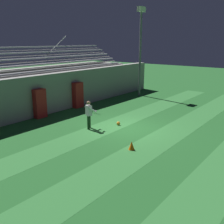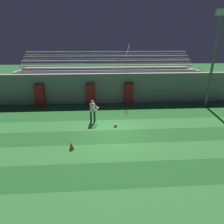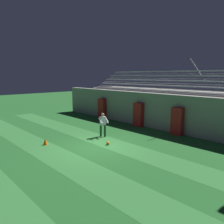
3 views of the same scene
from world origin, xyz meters
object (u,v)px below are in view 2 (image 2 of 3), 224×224
object	(u,v)px
padding_pillar_far_left	(40,95)
padding_pillar_gate_left	(91,94)
traffic_cone	(72,146)
soccer_ball	(116,125)
goalkeeper	(93,110)
padding_pillar_gate_right	(129,94)
floodlight_pole	(216,49)

from	to	relation	value
padding_pillar_far_left	padding_pillar_gate_left	bearing A→B (deg)	0.00
traffic_cone	padding_pillar_gate_left	bearing A→B (deg)	84.76
padding_pillar_far_left	soccer_ball	size ratio (longest dim) A/B	8.88
goalkeeper	traffic_cone	bearing A→B (deg)	-105.92
padding_pillar_gate_right	padding_pillar_far_left	size ratio (longest dim) A/B	1.00
padding_pillar_far_left	traffic_cone	xyz separation A→B (m)	(3.89, -7.91, -0.77)
padding_pillar_far_left	floodlight_pole	world-z (taller)	floodlight_pole
goalkeeper	soccer_ball	xyz separation A→B (m)	(1.58, -0.97, -0.84)
floodlight_pole	goalkeeper	bearing A→B (deg)	-163.74
padding_pillar_gate_right	floodlight_pole	bearing A→B (deg)	-9.82
padding_pillar_far_left	goalkeeper	world-z (taller)	padding_pillar_far_left
padding_pillar_gate_left	floodlight_pole	bearing A→B (deg)	-6.52
traffic_cone	goalkeeper	bearing A→B (deg)	74.08
padding_pillar_gate_right	padding_pillar_gate_left	bearing A→B (deg)	180.00
padding_pillar_gate_right	goalkeeper	world-z (taller)	padding_pillar_gate_right
padding_pillar_gate_right	padding_pillar_far_left	distance (m)	8.18
soccer_ball	padding_pillar_gate_left	bearing A→B (deg)	110.46
floodlight_pole	padding_pillar_far_left	bearing A→B (deg)	175.45
padding_pillar_gate_left	goalkeeper	xyz separation A→B (m)	(0.34, -4.18, -0.02)
padding_pillar_gate_left	traffic_cone	xyz separation A→B (m)	(-0.72, -7.91, -0.77)
padding_pillar_far_left	soccer_ball	distance (m)	8.36
padding_pillar_gate_left	soccer_ball	world-z (taller)	padding_pillar_gate_left
padding_pillar_gate_right	soccer_ball	size ratio (longest dim) A/B	8.88
soccer_ball	floodlight_pole	bearing A→B (deg)	24.61
padding_pillar_gate_right	traffic_cone	bearing A→B (deg)	-118.50
padding_pillar_gate_left	traffic_cone	distance (m)	7.98
floodlight_pole	goalkeeper	distance (m)	11.37
padding_pillar_gate_left	goalkeeper	distance (m)	4.19
floodlight_pole	traffic_cone	size ratio (longest dim) A/B	18.90
padding_pillar_gate_right	soccer_ball	world-z (taller)	padding_pillar_gate_right
padding_pillar_gate_left	floodlight_pole	xyz separation A→B (m)	(10.53, -1.20, 4.05)
padding_pillar_gate_left	padding_pillar_gate_right	distance (m)	3.57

